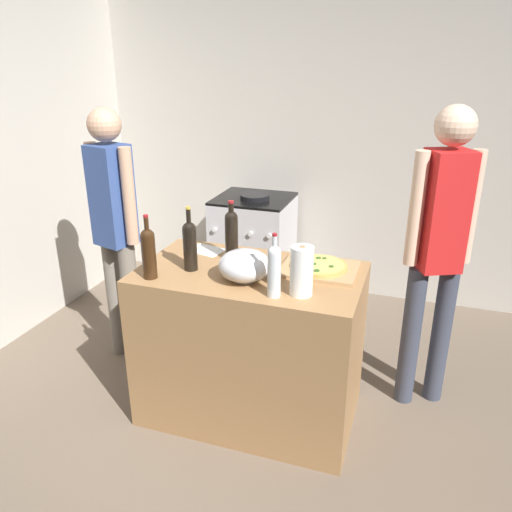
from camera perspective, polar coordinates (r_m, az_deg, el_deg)
The scene contains 16 objects.
ground_plane at distance 3.54m, azimuth 3.80°, elevation -12.26°, with size 4.65×3.20×0.02m, color #6B5B4C.
kitchen_wall_rear at distance 4.31m, azimuth 9.06°, elevation 12.55°, with size 4.65×0.10×2.60m, color #BCB7AD.
kitchen_wall_left at distance 4.05m, azimuth -25.81°, elevation 10.12°, with size 0.10×3.20×2.60m, color #BCB7AD.
counter at distance 2.89m, azimuth -0.65°, elevation -9.97°, with size 1.19×0.69×0.90m, color #9E7247.
cutting_board at distance 2.70m, azimuth 7.16°, elevation -1.48°, with size 0.40×0.32×0.02m, color tan.
pizza at distance 2.69m, azimuth 7.17°, elevation -1.08°, with size 0.30×0.30×0.03m.
mixing_bowl at distance 2.54m, azimuth -1.31°, elevation -1.07°, with size 0.27×0.27×0.16m.
paper_towel_roll at distance 2.38m, azimuth 5.19°, elevation -1.69°, with size 0.11×0.11×0.25m.
wine_bottle_clear at distance 2.60m, azimuth -12.06°, elevation 0.54°, with size 0.07×0.07×0.34m.
wine_bottle_amber at distance 2.79m, azimuth -2.79°, elevation 2.63°, with size 0.07×0.07×0.34m.
wine_bottle_green at distance 2.67m, azimuth -7.49°, elevation 1.41°, with size 0.07×0.07×0.35m.
wine_bottle_dark at distance 2.35m, azimuth 2.07°, elevation -1.46°, with size 0.06×0.06×0.32m.
recipe_sheet at distance 2.98m, azimuth -5.65°, elevation 0.67°, with size 0.21×0.15×0.00m, color white.
stove at distance 4.30m, azimuth -0.27°, elevation 0.97°, with size 0.61×0.60×0.93m.
person_in_stripes at distance 3.33m, azimuth -15.69°, elevation 3.66°, with size 0.38×0.25×1.69m.
person_in_red at distance 2.92m, azimuth 19.99°, elevation 1.37°, with size 0.35×0.27×1.75m.
Camera 1 is at (0.72, -1.55, 1.96)m, focal length 35.35 mm.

